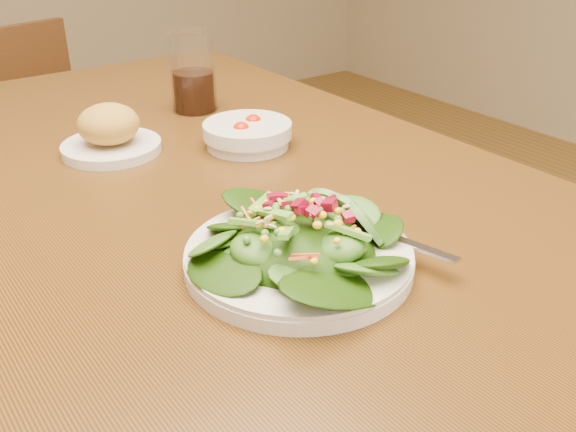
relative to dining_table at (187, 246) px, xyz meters
name	(u,v)px	position (x,y,z in m)	size (l,w,h in m)	color
dining_table	(187,246)	(0.00, 0.00, 0.00)	(0.90, 1.40, 0.75)	#543613
chair_far	(6,156)	(0.00, 1.13, -0.22)	(0.45, 0.45, 0.80)	#46290E
salad_plate	(306,243)	(0.01, -0.27, 0.13)	(0.26, 0.25, 0.07)	silver
bread_plate	(110,133)	(-0.03, 0.17, 0.13)	(0.15, 0.15, 0.08)	silver
tomato_bowl	(248,134)	(0.15, 0.07, 0.12)	(0.14, 0.14, 0.05)	silver
drinking_glass	(193,77)	(0.18, 0.28, 0.16)	(0.08, 0.08, 0.14)	silver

